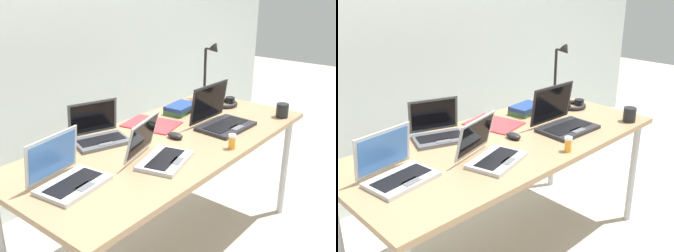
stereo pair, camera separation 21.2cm
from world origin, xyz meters
TOP-DOWN VIEW (x-y plane):
  - ground_plane at (0.00, 0.00)m, footprint 12.00×12.00m
  - wall_back at (-0.00, 1.10)m, footprint 6.00×0.13m
  - desk at (0.00, 0.00)m, footprint 1.80×0.80m
  - desk_lamp at (0.80, 0.28)m, footprint 0.12×0.18m
  - laptop_mid_desk at (-0.25, 0.27)m, footprint 0.33×0.30m
  - laptop_center at (0.36, -0.11)m, footprint 0.34×0.27m
  - laptop_front_right at (-0.65, 0.02)m, footprint 0.32×0.26m
  - laptop_back_right at (-0.24, -0.13)m, footprint 0.34×0.31m
  - computer_mouse at (0.04, -0.02)m, footprint 0.06×0.10m
  - cell_phone at (-0.58, 0.25)m, footprint 0.10×0.15m
  - headphones at (0.72, 0.09)m, footprint 0.21×0.18m
  - pill_bottle at (0.12, -0.33)m, footprint 0.04×0.04m
  - book_stack at (0.40, 0.23)m, footprint 0.23×0.17m
  - paper_folder_near_mouse at (0.12, 0.22)m, footprint 0.29×0.35m
  - coffee_mug at (0.74, -0.32)m, footprint 0.11×0.08m

SIDE VIEW (x-z plane):
  - ground_plane at x=0.00m, z-range 0.00..0.00m
  - desk at x=0.00m, z-range 0.31..1.05m
  - paper_folder_near_mouse at x=0.12m, z-range 0.74..0.75m
  - cell_phone at x=-0.58m, z-range 0.74..0.75m
  - headphones at x=0.72m, z-range 0.74..0.78m
  - computer_mouse at x=0.04m, z-range 0.74..0.77m
  - book_stack at x=0.40m, z-range 0.74..0.80m
  - pill_bottle at x=0.12m, z-range 0.74..0.82m
  - laptop_back_right at x=-0.24m, z-range 0.68..0.89m
  - laptop_mid_desk at x=-0.25m, z-range 0.68..0.89m
  - laptop_front_right at x=-0.65m, z-range 0.68..0.89m
  - coffee_mug at x=0.74m, z-range 0.74..0.83m
  - laptop_center at x=0.36m, z-range 0.67..0.91m
  - desk_lamp at x=0.80m, z-range 0.74..1.14m
  - wall_back at x=0.00m, z-range 0.00..2.60m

